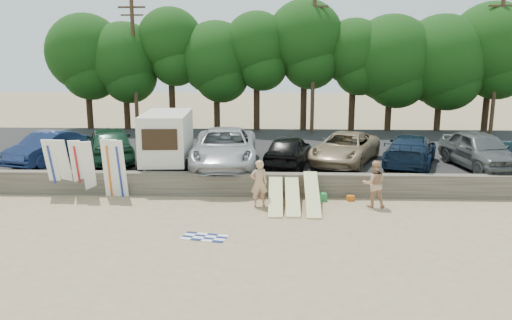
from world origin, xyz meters
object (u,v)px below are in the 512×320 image
at_px(beachgoer_b, 374,184).
at_px(car_3, 289,150).
at_px(car_5, 410,150).
at_px(cooler, 322,197).
at_px(box_trailer, 167,137).
at_px(car_1, 110,144).
at_px(car_2, 225,148).
at_px(beachgoer_a, 259,183).
at_px(car_4, 345,148).
at_px(car_6, 480,150).
at_px(car_0, 47,148).

bearing_deg(beachgoer_b, car_3, -53.41).
xyz_separation_m(car_5, cooler, (-4.58, -3.79, -1.31)).
xyz_separation_m(box_trailer, car_1, (-3.16, 1.16, -0.56)).
relative_size(box_trailer, car_2, 0.65).
height_order(beachgoer_b, cooler, beachgoer_b).
relative_size(car_5, beachgoer_a, 2.76).
height_order(car_1, car_4, car_1).
bearing_deg(car_3, cooler, 122.81).
bearing_deg(cooler, car_3, 98.81).
height_order(car_1, cooler, car_1).
xyz_separation_m(car_1, car_2, (5.86, -0.86, -0.00)).
xyz_separation_m(car_6, cooler, (-7.66, -3.24, -1.42)).
xyz_separation_m(car_5, beachgoer_a, (-7.18, -4.66, -0.51)).
xyz_separation_m(car_3, beachgoer_a, (-1.30, -4.31, -0.52)).
height_order(car_6, cooler, car_6).
distance_m(car_1, car_4, 11.74).
height_order(box_trailer, car_1, box_trailer).
distance_m(box_trailer, car_4, 8.70).
xyz_separation_m(car_1, car_4, (11.74, 0.12, -0.15)).
bearing_deg(beachgoer_a, car_4, -142.66).
height_order(car_2, car_6, car_2).
relative_size(car_3, beachgoer_a, 2.37).
xyz_separation_m(box_trailer, cooler, (7.09, -2.98, -2.00)).
relative_size(box_trailer, car_4, 0.79).
distance_m(beachgoer_a, beachgoer_b, 4.59).
relative_size(car_2, beachgoer_a, 3.40).
xyz_separation_m(box_trailer, car_2, (2.70, 0.30, -0.56)).
relative_size(car_4, car_6, 1.04).
bearing_deg(beachgoer_a, beachgoer_b, 167.24).
bearing_deg(car_5, car_1, 19.12).
distance_m(car_3, cooler, 3.91).
distance_m(car_6, beachgoer_b, 6.97).
bearing_deg(cooler, car_4, 58.84).
xyz_separation_m(car_0, car_3, (12.01, -0.32, 0.01)).
distance_m(car_1, cooler, 11.15).
bearing_deg(box_trailer, car_1, 156.33).
distance_m(car_5, beachgoer_a, 8.58).
height_order(car_1, car_5, car_1).
distance_m(car_4, beachgoer_b, 5.07).
height_order(beachgoer_a, beachgoer_b, beachgoer_a).
distance_m(box_trailer, car_3, 5.85).
bearing_deg(car_3, car_2, 15.15).
bearing_deg(beachgoer_b, box_trailer, -23.85).
bearing_deg(car_2, car_3, 0.13).
distance_m(car_1, beachgoer_a, 9.17).
height_order(car_1, beachgoer_b, car_1).
distance_m(car_6, cooler, 8.44).
xyz_separation_m(car_3, car_5, (5.88, 0.34, -0.01)).
distance_m(car_2, cooler, 5.67).
relative_size(beachgoer_a, cooler, 5.03).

